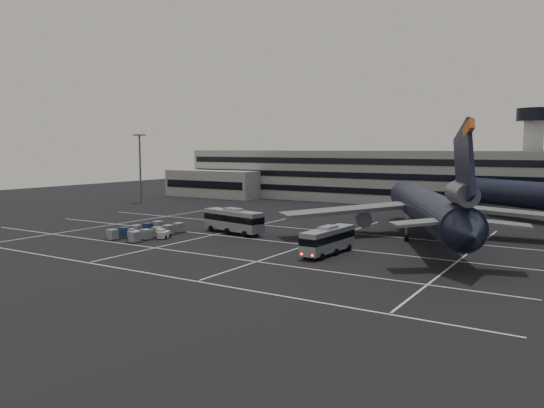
{
  "coord_description": "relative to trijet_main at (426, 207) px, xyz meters",
  "views": [
    {
      "loc": [
        49.25,
        -66.0,
        14.57
      ],
      "look_at": [
        1.08,
        11.28,
        5.0
      ],
      "focal_mm": 35.0,
      "sensor_mm": 36.0,
      "label": 1
    }
  ],
  "objects": [
    {
      "name": "ground",
      "position": [
        -25.88,
        -17.87,
        -5.25
      ],
      "size": [
        260.0,
        260.0,
        0.0
      ],
      "primitive_type": "plane",
      "color": "black",
      "rests_on": "ground"
    },
    {
      "name": "lane_markings",
      "position": [
        -24.93,
        -17.15,
        -5.24
      ],
      "size": [
        90.0,
        55.62,
        0.01
      ],
      "color": "silver",
      "rests_on": "ground"
    },
    {
      "name": "terminal",
      "position": [
        -28.82,
        53.27,
        1.68
      ],
      "size": [
        125.0,
        26.0,
        24.0
      ],
      "color": "gray",
      "rests_on": "ground"
    },
    {
      "name": "hills",
      "position": [
        -7.88,
        152.13,
        -17.32
      ],
      "size": [
        352.0,
        180.0,
        44.0
      ],
      "color": "#38332B",
      "rests_on": "ground"
    },
    {
      "name": "lightpole_left",
      "position": [
        -80.88,
        17.13,
        6.57
      ],
      "size": [
        2.4,
        2.4,
        18.28
      ],
      "color": "slate",
      "rests_on": "ground"
    },
    {
      "name": "trijet_main",
      "position": [
        0.0,
        0.0,
        0.0
      ],
      "size": [
        43.07,
        54.0,
        18.08
      ],
      "rotation": [
        0.0,
        0.0,
        0.45
      ],
      "color": "black",
      "rests_on": "ground"
    },
    {
      "name": "bus_near",
      "position": [
        -8.1,
        -18.8,
        -3.07
      ],
      "size": [
        3.32,
        11.39,
        3.98
      ],
      "rotation": [
        0.0,
        0.0,
        -0.05
      ],
      "color": "#929499",
      "rests_on": "ground"
    },
    {
      "name": "bus_far",
      "position": [
        -29.91,
        -10.95,
        -2.85
      ],
      "size": [
        12.73,
        5.46,
        4.38
      ],
      "rotation": [
        0.0,
        0.0,
        1.35
      ],
      "color": "#929499",
      "rests_on": "ground"
    },
    {
      "name": "tug_a",
      "position": [
        -41.81,
        -22.86,
        -4.6
      ],
      "size": [
        1.53,
        2.37,
        1.45
      ],
      "rotation": [
        0.0,
        0.0,
        0.07
      ],
      "color": "#B7B7B2",
      "rests_on": "ground"
    },
    {
      "name": "tug_b",
      "position": [
        -36.54,
        -21.06,
        -4.54
      ],
      "size": [
        2.3,
        2.84,
        1.59
      ],
      "rotation": [
        0.0,
        0.0,
        0.37
      ],
      "color": "#B7B7B2",
      "rests_on": "ground"
    },
    {
      "name": "uld_cluster",
      "position": [
        -40.5,
        -20.85,
        -4.42
      ],
      "size": [
        7.16,
        13.43,
        1.7
      ],
      "rotation": [
        0.0,
        0.0,
        0.06
      ],
      "color": "#2D2D30",
      "rests_on": "ground"
    }
  ]
}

